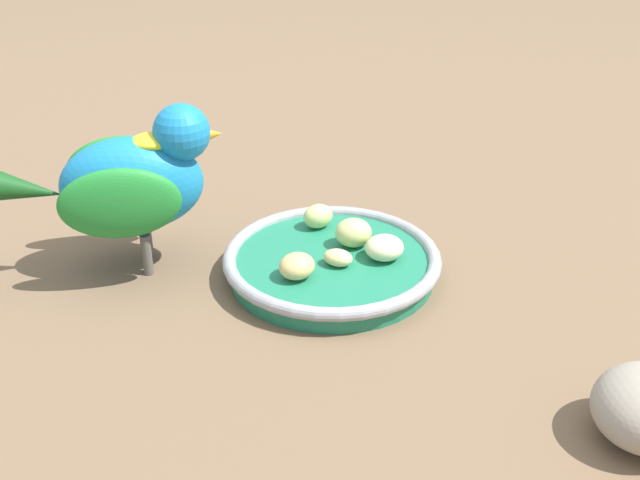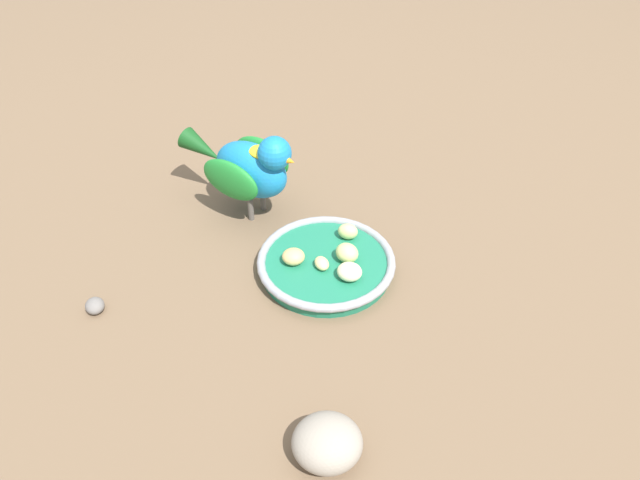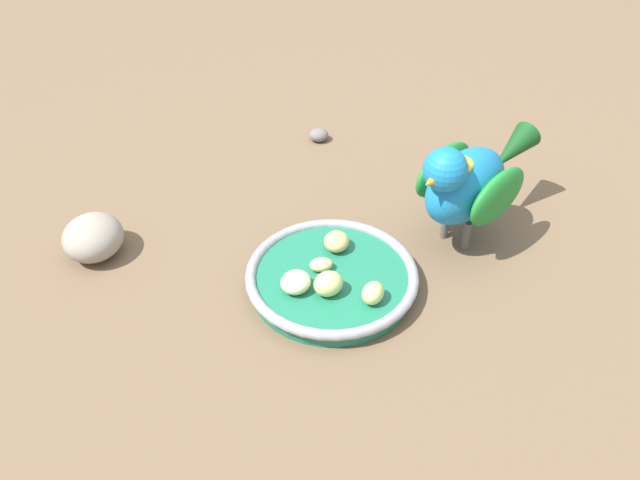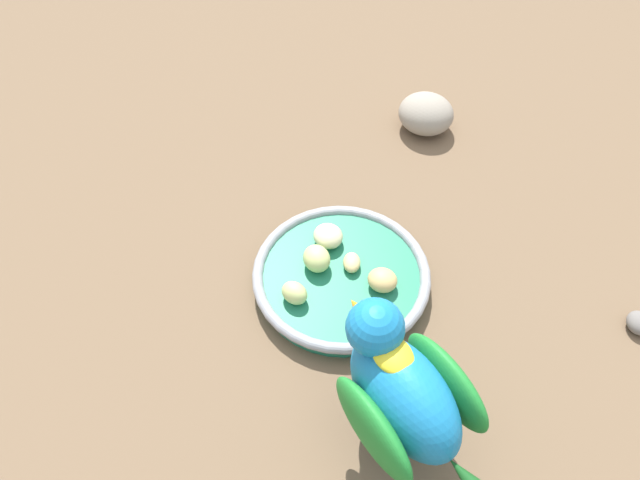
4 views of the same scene
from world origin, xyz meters
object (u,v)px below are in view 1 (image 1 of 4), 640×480
apple_piece_4 (318,216)px  parrot (127,179)px  apple_piece_1 (353,233)px  apple_piece_3 (384,248)px  apple_piece_2 (297,266)px  apple_piece_0 (338,258)px  feeding_bowl (332,262)px

apple_piece_4 → parrot: parrot is taller
apple_piece_1 → apple_piece_4: 0.05m
parrot → apple_piece_4: bearing=2.8°
apple_piece_1 → apple_piece_3: bearing=79.1°
apple_piece_1 → apple_piece_4: size_ratio=1.14×
apple_piece_3 → apple_piece_2: bearing=-36.4°
apple_piece_2 → apple_piece_4: apple_piece_4 is taller
apple_piece_1 → apple_piece_2: apple_piece_1 is taller
apple_piece_2 → apple_piece_3: size_ratio=0.92×
apple_piece_0 → apple_piece_2: apple_piece_2 is taller
apple_piece_1 → apple_piece_3: size_ratio=0.97×
feeding_bowl → apple_piece_3: 0.05m
feeding_bowl → apple_piece_2: (0.04, -0.01, 0.02)m
apple_piece_2 → apple_piece_4: bearing=-159.8°
apple_piece_2 → apple_piece_3: (-0.07, 0.05, 0.00)m
apple_piece_3 → parrot: bearing=-63.9°
apple_piece_3 → parrot: parrot is taller
apple_piece_1 → apple_piece_3: 0.04m
apple_piece_2 → apple_piece_4: (-0.09, -0.03, 0.00)m
apple_piece_0 → apple_piece_2: size_ratio=0.82×
apple_piece_0 → apple_piece_2: 0.04m
apple_piece_4 → parrot: (0.12, -0.12, 0.06)m
apple_piece_1 → apple_piece_2: size_ratio=1.05×
feeding_bowl → apple_piece_1: 0.03m
feeding_bowl → apple_piece_4: size_ratio=6.64×
apple_piece_2 → parrot: 0.16m
feeding_bowl → apple_piece_4: (-0.04, -0.04, 0.02)m
apple_piece_0 → parrot: bearing=-68.5°
apple_piece_1 → parrot: (0.10, -0.17, 0.05)m
apple_piece_4 → parrot: 0.18m
apple_piece_0 → apple_piece_4: bearing=-135.3°
apple_piece_0 → apple_piece_1: size_ratio=0.78×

